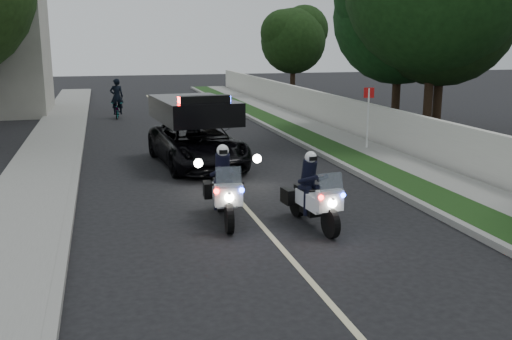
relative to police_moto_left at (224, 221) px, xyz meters
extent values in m
plane|color=black|center=(0.72, -3.98, 0.00)|extent=(120.00, 120.00, 0.00)
cube|color=gray|center=(4.82, 6.02, 0.07)|extent=(0.20, 60.00, 0.15)
cube|color=#193814|center=(5.52, 6.02, 0.08)|extent=(1.20, 60.00, 0.16)
cube|color=gray|center=(6.82, 6.02, 0.08)|extent=(1.40, 60.00, 0.16)
cube|color=beige|center=(7.82, 6.02, 0.75)|extent=(0.22, 60.00, 1.50)
cube|color=gray|center=(-3.38, 6.02, 0.07)|extent=(0.20, 60.00, 0.15)
cube|color=gray|center=(-4.48, 6.02, 0.08)|extent=(2.00, 60.00, 0.16)
cube|color=#BFB78C|center=(0.72, 6.02, 0.00)|extent=(0.12, 50.00, 0.01)
imported|color=black|center=(0.38, 6.01, 0.00)|extent=(2.91, 5.39, 2.51)
imported|color=black|center=(-1.75, 18.51, 0.00)|extent=(0.70, 1.66, 0.85)
imported|color=black|center=(-1.75, 18.51, 0.00)|extent=(0.70, 0.50, 1.84)
camera|label=1|loc=(-2.53, -12.23, 3.99)|focal=40.60mm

